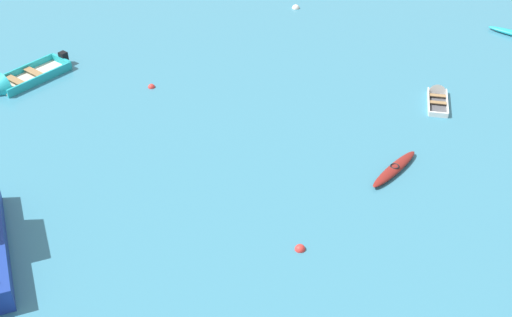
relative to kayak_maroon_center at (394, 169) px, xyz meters
The scene contains 6 objects.
kayak_maroon_center is the anchor object (origin of this frame).
rowboat_turquoise_outer_left 19.91m from the kayak_maroon_center, 164.41° to the left, with size 3.77×4.67×1.50m.
rowboat_white_back_row_right 7.12m from the kayak_maroon_center, 69.02° to the left, with size 1.16×2.85×0.86m.
mooring_buoy_between_boats_right 6.47m from the kayak_maroon_center, 125.65° to the right, with size 0.40×0.40×0.40m, color red.
mooring_buoy_near_foreground 13.49m from the kayak_maroon_center, 153.22° to the left, with size 0.37×0.37×0.37m, color red.
mooring_buoy_between_boats_left 17.87m from the kayak_maroon_center, 106.91° to the left, with size 0.48×0.48×0.48m, color silver.
Camera 1 is at (2.50, 0.61, 17.27)m, focal length 47.28 mm.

